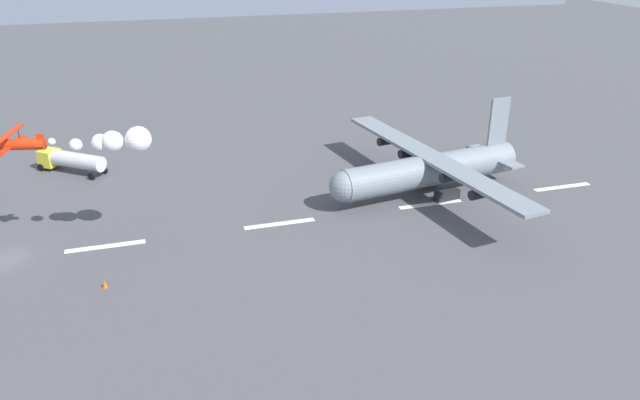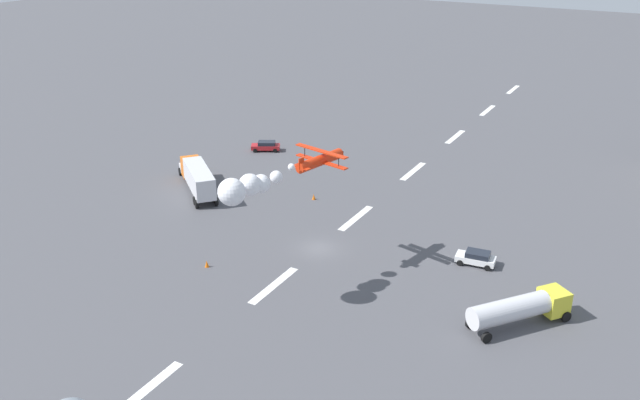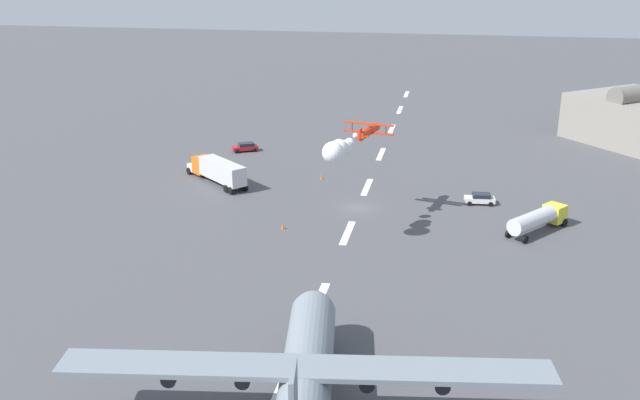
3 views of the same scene
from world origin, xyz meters
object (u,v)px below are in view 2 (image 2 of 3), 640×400
followme_car_yellow (266,146)px  airport_staff_sedan (476,258)px  stunt_biplane_red (263,181)px  fuel_tanker_truck (520,308)px  semi_truck_orange (197,176)px  traffic_cone_far (207,264)px  traffic_cone_near (314,197)px

followme_car_yellow → airport_staff_sedan: (20.12, 39.77, -0.00)m
stunt_biplane_red → airport_staff_sedan: (-14.89, 16.59, -10.64)m
airport_staff_sedan → fuel_tanker_truck: bearing=36.6°
stunt_biplane_red → followme_car_yellow: stunt_biplane_red is taller
stunt_biplane_red → semi_truck_orange: bearing=-127.4°
fuel_tanker_truck → airport_staff_sedan: size_ratio=2.18×
semi_truck_orange → followme_car_yellow: size_ratio=2.56×
stunt_biplane_red → semi_truck_orange: stunt_biplane_red is taller
stunt_biplane_red → semi_truck_orange: 29.21m
semi_truck_orange → airport_staff_sedan: bearing=87.2°
airport_staff_sedan → traffic_cone_far: size_ratio=5.68×
semi_truck_orange → traffic_cone_far: size_ratio=16.13×
fuel_tanker_truck → traffic_cone_far: 31.75m
fuel_tanker_truck → traffic_cone_near: size_ratio=12.39×
airport_staff_sedan → traffic_cone_far: bearing=-59.7°
followme_car_yellow → traffic_cone_near: 20.83m
airport_staff_sedan → followme_car_yellow: bearing=-116.8°
semi_truck_orange → traffic_cone_far: 21.56m
semi_truck_orange → followme_car_yellow: semi_truck_orange is taller
traffic_cone_far → followme_car_yellow: bearing=-156.1°
followme_car_yellow → airport_staff_sedan: bearing=63.2°
stunt_biplane_red → traffic_cone_near: bearing=-162.0°
stunt_biplane_red → airport_staff_sedan: bearing=131.9°
stunt_biplane_red → traffic_cone_far: size_ratio=22.06×
stunt_biplane_red → airport_staff_sedan: size_ratio=3.88×
semi_truck_orange → traffic_cone_near: bearing=108.6°
fuel_tanker_truck → traffic_cone_far: fuel_tanker_truck is taller
airport_staff_sedan → traffic_cone_far: (14.31, -24.49, -0.44)m
traffic_cone_far → semi_truck_orange: bearing=-139.0°
traffic_cone_far → airport_staff_sedan: bearing=120.3°
semi_truck_orange → airport_staff_sedan: size_ratio=2.84×
fuel_tanker_truck → followme_car_yellow: fuel_tanker_truck is taller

